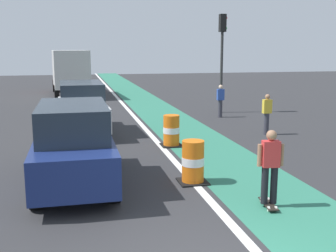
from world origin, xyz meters
name	(u,v)px	position (x,y,z in m)	size (l,w,h in m)	color
bike_lane_strip	(178,126)	(2.40, 12.00, 0.00)	(2.50, 80.00, 0.01)	#2D755B
lane_divider_stripe	(144,127)	(0.90, 12.00, 0.01)	(0.20, 80.00, 0.01)	silver
skateboarder_on_lane	(270,166)	(2.02, 2.40, 0.91)	(0.56, 0.82, 1.69)	black
parked_suv_nearest	(74,144)	(-2.04, 4.84, 1.04)	(1.93, 4.61, 2.04)	navy
parked_suv_second	(82,107)	(-1.71, 11.46, 1.04)	(2.04, 4.66, 2.04)	silver
traffic_barrel_front	(193,162)	(0.88, 4.36, 0.53)	(0.73, 0.73, 1.09)	orange
traffic_barrel_mid	(171,131)	(1.27, 8.41, 0.53)	(0.73, 0.73, 1.09)	orange
delivery_truck_down_block	(70,70)	(-2.26, 25.64, 1.85)	(2.78, 7.73, 3.23)	beige
traffic_light_corner	(222,46)	(5.61, 15.37, 3.50)	(0.41, 0.32, 5.10)	#2D2D2D
pedestrian_crossing	(220,100)	(5.03, 13.86, 0.86)	(0.34, 0.20, 1.61)	#33333D
pedestrian_waiting	(267,113)	(5.38, 9.47, 0.86)	(0.34, 0.20, 1.61)	#33333D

